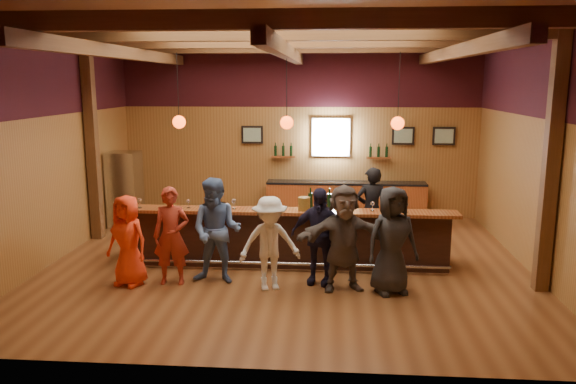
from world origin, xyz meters
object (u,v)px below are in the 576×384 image
Objects in this scene: stainless_fridge at (125,189)px; customer_dark at (392,240)px; customer_redvest at (171,236)px; customer_white at (270,243)px; ice_bucket at (304,204)px; bar_counter at (288,236)px; customer_navy at (319,236)px; customer_brown at (344,238)px; bottle_a at (310,200)px; customer_denim at (217,231)px; back_bar_cabinet at (346,200)px; bartender at (371,210)px; customer_orange at (128,240)px.

stainless_fridge is 1.01× the size of customer_dark.
customer_white is at bearing -9.38° from customer_redvest.
stainless_fridge is 7.43× the size of ice_bucket.
bar_counter is 1.32m from customer_navy.
customer_brown is at bearing -5.65° from customer_redvest.
bottle_a is (0.43, -0.17, 0.74)m from bar_counter.
customer_brown is at bearing -53.29° from bar_counter.
bar_counter is 3.43× the size of customer_denim.
stainless_fridge is at bearing 147.89° from ice_bucket.
customer_redvest is 1.71m from customer_white.
bar_counter is 4.81m from stainless_fridge.
customer_denim is at bearing -146.65° from bottle_a.
back_bar_cabinet is 4.07m from ice_bucket.
customer_dark reaches higher than customer_white.
customer_white is at bearing -44.99° from stainless_fridge.
customer_dark is 1.91m from ice_bucket.
bottle_a is at bearing -101.42° from back_bar_cabinet.
customer_dark is (3.72, -0.14, 0.05)m from customer_redvest.
stainless_fridge is 1.02× the size of bartender.
stainless_fridge is at bearing 127.43° from customer_dark.
customer_orange is 0.93× the size of customer_redvest.
bartender reaches higher than customer_white.
bottle_a is at bearing 41.38° from customer_orange.
back_bar_cabinet is 2.51× the size of customer_white.
bar_counter is 2.34m from customer_redvest.
bottle_a is at bearing 117.87° from customer_dark.
customer_dark is at bearing -17.10° from customer_white.
back_bar_cabinet is 2.37× the size of customer_navy.
customer_denim is 1.03× the size of customer_dark.
stainless_fridge is 4.71m from customer_denim.
customer_redvest is (0.73, 0.11, 0.06)m from customer_orange.
customer_denim is (2.98, -3.65, 0.02)m from stainless_fridge.
stainless_fridge is at bearing 150.04° from bottle_a.
customer_brown reaches higher than ice_bucket.
customer_dark is (1.20, -0.34, 0.05)m from customer_navy.
customer_navy is 1.06m from bottle_a.
bartender is 7.25× the size of ice_bucket.
customer_denim reaches higher than back_bar_cabinet.
stainless_fridge is 5.26m from bottle_a.
customer_white is 1.23m from customer_brown.
customer_brown is 1.41m from bottle_a.
back_bar_cabinet is 4.97m from customer_brown.
customer_denim is at bearing -164.95° from customer_navy.
customer_redvest reaches higher than back_bar_cabinet.
bartender is (4.26, 2.21, 0.09)m from customer_orange.
customer_orange is (-2.63, -1.44, 0.26)m from bar_counter.
customer_dark is 1.93m from bottle_a.
ice_bucket is 0.62× the size of bottle_a.
customer_dark is at bearing 85.56° from bartender.
customer_redvest is at bearing -162.92° from customer_navy.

